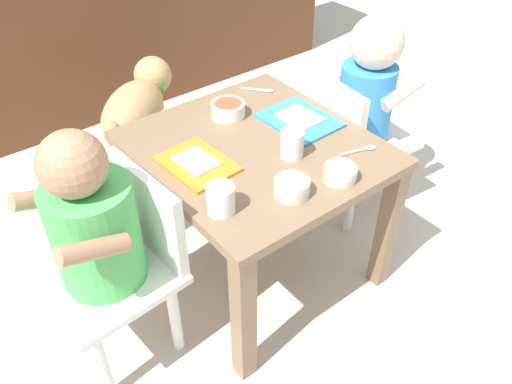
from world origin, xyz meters
The scene contains 15 objects.
ground_plane centered at (0.00, 0.00, 0.00)m, with size 7.00×7.00×0.00m, color beige.
kitchen_cabinet_back centered at (0.00, 1.24, 0.46)m, with size 2.40×0.40×0.91m, color #56331E.
dining_table centered at (0.00, 0.00, 0.36)m, with size 0.55×0.59×0.43m.
seated_child_left centered at (-0.43, -0.01, 0.40)m, with size 0.30×0.30×0.65m.
seated_child_right centered at (0.43, 0.03, 0.41)m, with size 0.31×0.31×0.65m.
dog centered at (-0.01, 0.67, 0.24)m, with size 0.41×0.38×0.35m.
food_tray_left centered at (-0.16, 0.02, 0.44)m, with size 0.15×0.19×0.02m.
food_tray_right centered at (0.16, 0.02, 0.44)m, with size 0.16×0.20×0.02m.
water_cup_left centered at (0.04, -0.09, 0.46)m, with size 0.06×0.06×0.07m.
water_cup_right centered at (-0.21, -0.15, 0.46)m, with size 0.06×0.06×0.06m.
veggie_bowl_near centered at (0.07, -0.23, 0.45)m, with size 0.08×0.08×0.03m.
cereal_bowl_right_side centered at (0.03, 0.16, 0.45)m, with size 0.09×0.09×0.04m.
cereal_bowl_left_side centered at (-0.06, -0.20, 0.45)m, with size 0.08×0.08×0.04m.
spoon_by_left_tray centered at (0.19, 0.22, 0.44)m, with size 0.08×0.08×0.01m.
spoon_by_right_tray centered at (0.19, -0.18, 0.44)m, with size 0.10×0.04×0.01m.
Camera 1 is at (-0.67, -0.85, 1.16)m, focal length 36.42 mm.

